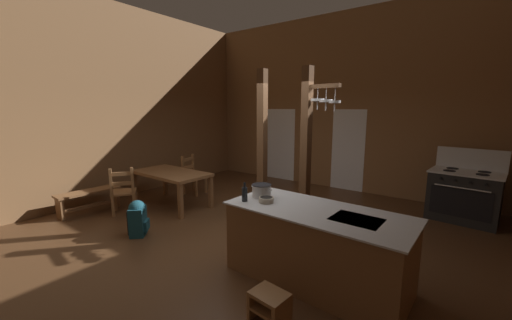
{
  "coord_description": "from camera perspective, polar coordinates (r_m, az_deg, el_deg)",
  "views": [
    {
      "loc": [
        2.94,
        -3.59,
        2.08
      ],
      "look_at": [
        -0.1,
        0.51,
        1.19
      ],
      "focal_mm": 20.84,
      "sensor_mm": 36.0,
      "label": 1
    }
  ],
  "objects": [
    {
      "name": "wall_back",
      "position": [
        8.01,
        15.28,
        10.45
      ],
      "size": [
        8.23,
        0.14,
        4.4
      ],
      "primitive_type": "cube",
      "color": "brown",
      "rests_on": "ground_plane"
    },
    {
      "name": "stove_range",
      "position": [
        6.79,
        35.04,
        -5.52
      ],
      "size": [
        1.22,
        0.92,
        1.32
      ],
      "color": "black",
      "rests_on": "ground_plane"
    },
    {
      "name": "glazed_door_back_left",
      "position": [
        8.76,
        4.5,
        3.0
      ],
      "size": [
        1.0,
        0.01,
        2.05
      ],
      "primitive_type": "cube",
      "color": "white",
      "rests_on": "ground_plane"
    },
    {
      "name": "mixing_bowl_on_counter",
      "position": [
        3.81,
        2.0,
        -7.61
      ],
      "size": [
        0.19,
        0.19,
        0.07
      ],
      "color": "#B2A893",
      "rests_on": "kitchen_island"
    },
    {
      "name": "ladderback_chair_near_window",
      "position": [
        6.45,
        -24.08,
        -5.56
      ],
      "size": [
        0.61,
        0.61,
        0.95
      ],
      "color": "olive",
      "rests_on": "ground_plane"
    },
    {
      "name": "glazed_panel_back_right",
      "position": [
        7.88,
        17.2,
        1.81
      ],
      "size": [
        0.84,
        0.01,
        2.05
      ],
      "primitive_type": "cube",
      "color": "white",
      "rests_on": "ground_plane"
    },
    {
      "name": "bench_along_left_wall",
      "position": [
        6.93,
        -29.41,
        -6.28
      ],
      "size": [
        0.41,
        1.19,
        0.44
      ],
      "color": "brown",
      "rests_on": "ground_plane"
    },
    {
      "name": "stockpot_on_counter",
      "position": [
        4.02,
        1.07,
        -5.89
      ],
      "size": [
        0.33,
        0.26,
        0.17
      ],
      "color": "silver",
      "rests_on": "kitchen_island"
    },
    {
      "name": "step_stool",
      "position": [
        3.25,
        2.58,
        -25.94
      ],
      "size": [
        0.39,
        0.32,
        0.3
      ],
      "color": "olive",
      "rests_on": "ground_plane"
    },
    {
      "name": "ladderback_chair_by_post",
      "position": [
        7.44,
        -12.04,
        -2.92
      ],
      "size": [
        0.5,
        0.5,
        0.95
      ],
      "color": "olive",
      "rests_on": "ground_plane"
    },
    {
      "name": "bottle_tall_on_counter",
      "position": [
        3.83,
        -2.2,
        -6.5
      ],
      "size": [
        0.07,
        0.07,
        0.25
      ],
      "color": "#1E2328",
      "rests_on": "kitchen_island"
    },
    {
      "name": "support_post_with_pot_rack",
      "position": [
        4.99,
        9.91,
        2.98
      ],
      "size": [
        0.67,
        0.26,
        2.75
      ],
      "color": "brown",
      "rests_on": "ground_plane"
    },
    {
      "name": "ground_plane",
      "position": [
        5.1,
        -2.59,
        -14.74
      ],
      "size": [
        8.23,
        8.38,
        0.1
      ],
      "primitive_type": "cube",
      "color": "#4C301C"
    },
    {
      "name": "dining_table",
      "position": [
        6.6,
        -15.97,
        -2.96
      ],
      "size": [
        1.72,
        0.94,
        0.74
      ],
      "color": "brown",
      "rests_on": "ground_plane"
    },
    {
      "name": "support_post_center",
      "position": [
        5.33,
        1.19,
        2.3
      ],
      "size": [
        0.14,
        0.14,
        2.75
      ],
      "color": "brown",
      "rests_on": "ground_plane"
    },
    {
      "name": "wall_left",
      "position": [
        7.62,
        -25.77,
        9.86
      ],
      "size": [
        0.14,
        8.38,
        4.4
      ],
      "primitive_type": "cube",
      "color": "brown",
      "rests_on": "ground_plane"
    },
    {
      "name": "backpack",
      "position": [
        5.34,
        -21.74,
        -10.12
      ],
      "size": [
        0.39,
        0.38,
        0.6
      ],
      "color": "#194756",
      "rests_on": "ground_plane"
    },
    {
      "name": "kitchen_island",
      "position": [
        3.79,
        11.38,
        -15.82
      ],
      "size": [
        2.19,
        1.04,
        0.9
      ],
      "color": "brown",
      "rests_on": "ground_plane"
    }
  ]
}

